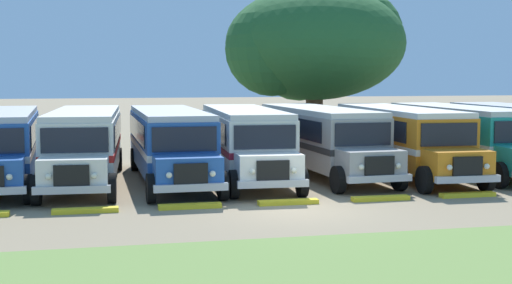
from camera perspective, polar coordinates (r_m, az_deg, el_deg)
name	(u,v)px	position (r m, az deg, el deg)	size (l,w,h in m)	color
ground_plane	(297,210)	(22.05, 3.32, -5.55)	(220.00, 220.00, 0.00)	#937F60
parked_bus_slot_1	(1,143)	(28.85, -20.03, -0.09)	(3.10, 10.89, 2.82)	#23519E
parked_bus_slot_2	(85,142)	(28.36, -13.74, -0.01)	(3.19, 10.91, 2.82)	silver
parked_bus_slot_3	(170,141)	(28.10, -7.01, 0.06)	(2.82, 10.86, 2.82)	#23519E
parked_bus_slot_4	(245,139)	(28.74, -0.90, 0.22)	(3.07, 10.89, 2.82)	silver
parked_bus_slot_5	(321,137)	(29.92, 5.28, 0.40)	(3.15, 10.90, 2.82)	#9E9993
parked_bus_slot_6	(401,137)	(30.40, 11.70, 0.39)	(2.84, 10.86, 2.82)	orange
parked_bus_slot_7	(462,135)	(32.29, 16.37, 0.57)	(2.78, 10.85, 2.82)	teal
curb_wheelstop_2	(85,210)	(22.19, -13.70, -5.43)	(2.00, 0.36, 0.15)	yellow
curb_wheelstop_3	(190,206)	(22.36, -5.38, -5.21)	(2.00, 0.36, 0.15)	yellow
curb_wheelstop_4	(288,202)	(22.98, 2.63, -4.90)	(2.00, 0.36, 0.15)	yellow
curb_wheelstop_5	(381,198)	(24.02, 10.09, -4.53)	(2.00, 0.36, 0.15)	yellow
curb_wheelstop_6	(468,195)	(25.43, 16.81, -4.13)	(2.00, 0.36, 0.15)	yellow
broad_shade_tree	(313,45)	(43.75, 4.64, 7.88)	(11.83, 12.03, 9.57)	brown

